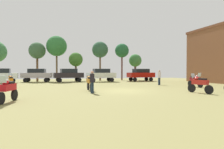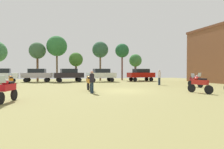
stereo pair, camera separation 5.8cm
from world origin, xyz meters
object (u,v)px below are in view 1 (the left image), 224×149
car_3 (101,74)px  tree_7 (57,46)px  motorcycle_3 (195,80)px  motorcycle_7 (200,84)px  motorcycle_2 (90,82)px  motorcycle_5 (8,89)px  car_1 (69,74)px  person_1 (159,76)px  car_2 (37,74)px  person_2 (92,80)px  tree_3 (122,51)px  car_4 (141,74)px  car_5 (0,75)px  motorcycle_6 (11,81)px  tree_2 (135,61)px  tree_6 (100,50)px  tree_1 (37,51)px  tree_8 (76,60)px

car_3 → tree_7: (-6.60, 4.55, 4.61)m
motorcycle_3 → car_3: 14.18m
motorcycle_3 → motorcycle_7: bearing=52.0°
motorcycle_2 → motorcycle_5: motorcycle_2 is taller
car_1 → person_1: car_1 is taller
car_2 → person_2: bearing=-154.2°
motorcycle_3 → tree_3: size_ratio=0.32×
car_4 → car_5: size_ratio=1.00×
motorcycle_6 → person_2: (7.01, -6.93, 0.28)m
motorcycle_2 → car_3: car_3 is taller
motorcycle_7 → person_2: (-7.88, 2.10, 0.26)m
motorcycle_2 → car_3: (3.89, 12.77, 0.43)m
car_4 → tree_2: size_ratio=0.93×
person_1 → tree_2: bearing=65.1°
tree_2 → motorcycle_7: bearing=-99.5°
motorcycle_5 → motorcycle_6: size_ratio=0.98×
motorcycle_2 → car_5: car_5 is taller
car_5 → person_2: (9.95, -14.85, -0.18)m
motorcycle_7 → tree_6: bearing=84.3°
motorcycle_6 → tree_1: 13.11m
tree_7 → motorcycle_3: bearing=-50.6°
motorcycle_6 → car_4: 19.21m
tree_3 → tree_1: bearing=176.2°
car_2 → car_5: bearing=121.6°
tree_2 → tree_7: (-14.00, 0.25, 2.24)m
person_1 → tree_8: bearing=110.5°
tree_6 → tree_7: tree_7 is taller
motorcycle_5 → car_5: 18.41m
car_1 → tree_1: 7.02m
car_5 → person_1: (19.08, -8.69, -0.12)m
car_2 → tree_6: (10.04, 1.31, 4.09)m
motorcycle_6 → person_1: bearing=-18.4°
car_3 → person_2: car_3 is taller
motorcycle_2 → car_5: (-10.06, 12.95, 0.43)m
motorcycle_3 → tree_8: bearing=-58.0°
motorcycle_2 → car_2: bearing=110.7°
motorcycle_3 → tree_8: (-10.72, 15.91, 2.80)m
car_2 → tree_3: size_ratio=0.69×
tree_3 → person_2: bearing=-115.1°
motorcycle_6 → tree_1: size_ratio=0.34×
person_2 → motorcycle_2: bearing=42.8°
motorcycle_6 → motorcycle_7: size_ratio=1.02×
motorcycle_5 → tree_6: size_ratio=0.31×
tree_8 → tree_7: bearing=164.6°
car_5 → tree_7: (7.35, 4.37, 4.61)m
car_1 → car_5: bearing=87.8°
motorcycle_7 → person_1: 8.36m
motorcycle_2 → tree_2: 20.66m
car_2 → tree_6: size_ratio=0.67×
motorcycle_7 → person_2: 8.16m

